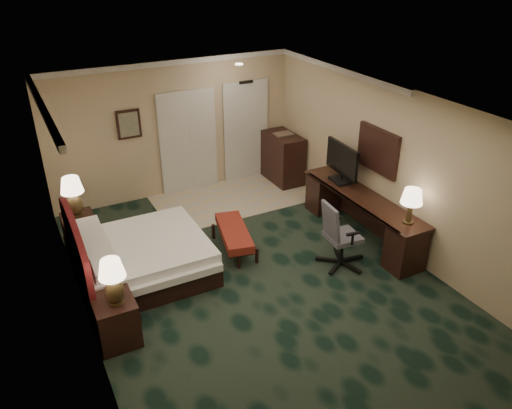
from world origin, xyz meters
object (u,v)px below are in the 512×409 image
lamp_far (73,197)px  desk (361,217)px  bed (145,258)px  minibar (283,158)px  tv (342,163)px  nightstand_near (116,320)px  bed_bench (234,239)px  nightstand_far (81,233)px  lamp_near (113,282)px  desk_chair (343,234)px

lamp_far → desk: bearing=-22.8°
bed → minibar: size_ratio=1.77×
lamp_far → tv: size_ratio=0.74×
nightstand_near → tv: tv is taller
bed → desk: bearing=-9.6°
bed_bench → nightstand_far: bearing=165.6°
nightstand_near → lamp_near: bearing=-56.4°
desk → lamp_near: bearing=-171.0°
nightstand_near → lamp_near: lamp_near is taller
lamp_far → tv: (4.41, -1.20, 0.17)m
nightstand_far → desk_chair: bearing=-33.2°
nightstand_far → bed_bench: bearing=-27.8°
lamp_near → bed: bearing=61.3°
bed_bench → lamp_far: bearing=164.6°
nightstand_near → desk: desk is taller
minibar → lamp_far: bearing=-169.4°
bed → lamp_near: 1.63m
nightstand_near → desk: (4.41, 0.64, 0.08)m
nightstand_near → minibar: (4.40, 3.32, 0.21)m
nightstand_far → desk_chair: size_ratio=0.57×
tv → minibar: size_ratio=0.88×
nightstand_far → nightstand_near: bearing=-90.0°
nightstand_near → minibar: bearing=37.0°
lamp_far → bed_bench: bearing=-28.7°
bed → desk: 3.71m
bed → nightstand_far: (-0.75, 1.18, 0.02)m
nightstand_far → lamp_near: bearing=-89.2°
bed → minibar: minibar is taller
desk_chair → bed: bearing=163.1°
bed_bench → tv: bearing=14.5°
nightstand_near → desk_chair: bearing=1.4°
lamp_near → lamp_far: 2.55m
tv → lamp_far: bearing=168.8°
nightstand_far → bed_bench: size_ratio=0.52×
nightstand_near → nightstand_far: (0.00, 2.45, 0.00)m
nightstand_far → desk: bearing=-22.3°
bed_bench → desk: (2.15, -0.61, 0.19)m
bed → bed_bench: size_ratio=1.52×
desk → lamp_far: bearing=157.2°
bed → bed_bench: bed is taller
nightstand_near → desk: 4.46m
lamp_near → minibar: (4.36, 3.37, -0.43)m
tv → minibar: 2.11m
nightstand_near → tv: size_ratio=0.69×
nightstand_far → minibar: (4.40, 0.87, 0.21)m
lamp_far → desk_chair: 4.36m
lamp_far → desk: (4.41, -1.85, -0.58)m
tv → desk_chair: (-0.80, -1.21, -0.59)m
desk → desk_chair: size_ratio=2.45×
bed → lamp_far: bearing=121.4°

